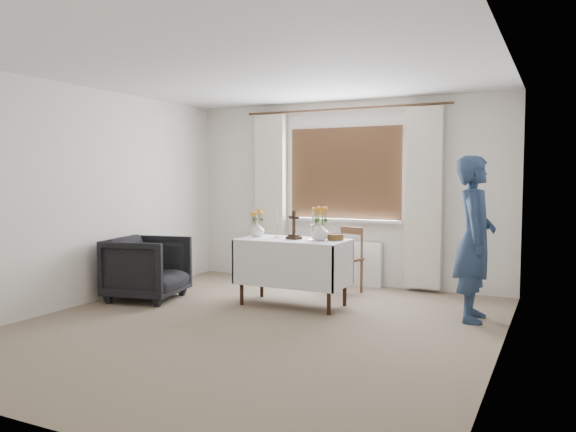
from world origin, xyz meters
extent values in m
plane|color=gray|center=(0.00, 0.00, 0.00)|extent=(5.00, 5.00, 0.00)
cube|color=white|center=(-0.06, 0.98, 0.38)|extent=(1.24, 0.64, 0.76)
imported|color=black|center=(-1.76, 0.49, 0.38)|extent=(0.97, 0.95, 0.76)
imported|color=navy|center=(1.89, 1.20, 0.84)|extent=(0.45, 0.64, 1.69)
cube|color=white|center=(0.00, 2.42, 0.30)|extent=(1.10, 0.10, 0.60)
imported|color=silver|center=(-0.56, 1.04, 0.85)|extent=(0.22, 0.22, 0.18)
imported|color=silver|center=(0.27, 1.00, 0.86)|extent=(0.23, 0.23, 0.20)
cylinder|color=brown|center=(0.41, 1.11, 0.80)|extent=(0.24, 0.24, 0.07)
camera|label=1|loc=(2.69, -4.73, 1.47)|focal=35.00mm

